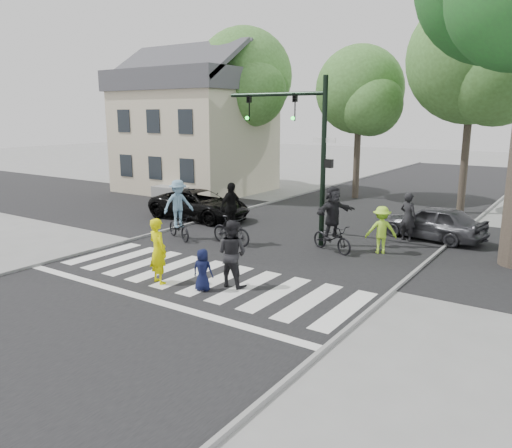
% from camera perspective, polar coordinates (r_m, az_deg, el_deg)
% --- Properties ---
extents(ground, '(120.00, 120.00, 0.00)m').
position_cam_1_polar(ground, '(14.15, -8.60, -7.09)').
color(ground, gray).
rests_on(ground, ground).
extents(road_stem, '(10.00, 70.00, 0.01)m').
position_cam_1_polar(road_stem, '(17.95, 2.27, -2.70)').
color(road_stem, black).
rests_on(road_stem, ground).
extents(road_cross, '(70.00, 10.00, 0.01)m').
position_cam_1_polar(road_cross, '(20.49, 6.71, -0.86)').
color(road_cross, black).
rests_on(road_cross, ground).
extents(curb_left, '(0.10, 70.00, 0.10)m').
position_cam_1_polar(curb_left, '(20.97, -9.53, -0.52)').
color(curb_left, gray).
rests_on(curb_left, ground).
extents(curb_right, '(0.10, 70.00, 0.10)m').
position_cam_1_polar(curb_right, '(15.97, 17.89, -5.08)').
color(curb_right, gray).
rests_on(curb_right, ground).
extents(crosswalk, '(10.00, 3.85, 0.01)m').
position_cam_1_polar(crosswalk, '(14.61, -6.83, -6.36)').
color(crosswalk, silver).
rests_on(crosswalk, ground).
extents(traffic_signal, '(4.45, 0.29, 6.00)m').
position_cam_1_polar(traffic_signal, '(18.20, 5.36, 9.90)').
color(traffic_signal, black).
rests_on(traffic_signal, ground).
extents(bg_tree_0, '(5.46, 5.20, 8.97)m').
position_cam_1_polar(bg_tree_0, '(34.45, -7.73, 14.77)').
color(bg_tree_0, brown).
rests_on(bg_tree_0, ground).
extents(bg_tree_1, '(6.09, 5.80, 9.80)m').
position_cam_1_polar(bg_tree_1, '(30.94, -1.18, 16.09)').
color(bg_tree_1, brown).
rests_on(bg_tree_1, ground).
extents(bg_tree_2, '(5.04, 4.80, 8.40)m').
position_cam_1_polar(bg_tree_2, '(28.52, 12.07, 14.38)').
color(bg_tree_2, brown).
rests_on(bg_tree_2, ground).
extents(bg_tree_3, '(6.30, 6.00, 10.20)m').
position_cam_1_polar(bg_tree_3, '(25.56, 24.18, 16.46)').
color(bg_tree_3, brown).
rests_on(bg_tree_3, ground).
extents(house, '(8.40, 8.10, 8.82)m').
position_cam_1_polar(house, '(31.44, -7.00, 10.74)').
color(house, beige).
rests_on(house, ground).
extents(pedestrian_woman, '(0.78, 0.62, 1.88)m').
position_cam_1_polar(pedestrian_woman, '(14.27, -11.13, -3.05)').
color(pedestrian_woman, '#ECEC03').
rests_on(pedestrian_woman, ground).
extents(pedestrian_child, '(0.65, 0.50, 1.17)m').
position_cam_1_polar(pedestrian_child, '(13.58, -6.11, -5.25)').
color(pedestrian_child, black).
rests_on(pedestrian_child, ground).
extents(pedestrian_adult, '(0.96, 0.76, 1.89)m').
position_cam_1_polar(pedestrian_adult, '(13.78, -2.78, -3.37)').
color(pedestrian_adult, black).
rests_on(pedestrian_adult, ground).
extents(cyclist_left, '(1.90, 1.34, 2.28)m').
position_cam_1_polar(cyclist_left, '(19.17, -8.84, 1.16)').
color(cyclist_left, black).
rests_on(cyclist_left, ground).
extents(cyclist_mid, '(1.80, 1.10, 2.30)m').
position_cam_1_polar(cyclist_mid, '(18.19, -2.87, 0.53)').
color(cyclist_mid, black).
rests_on(cyclist_mid, ground).
extents(cyclist_right, '(1.93, 1.78, 2.31)m').
position_cam_1_polar(cyclist_right, '(17.41, 8.75, 0.15)').
color(cyclist_right, black).
rests_on(cyclist_right, ground).
extents(car_suv, '(4.81, 2.25, 1.33)m').
position_cam_1_polar(car_suv, '(22.82, -6.46, 2.21)').
color(car_suv, black).
rests_on(car_suv, ground).
extents(car_grey, '(4.11, 2.25, 1.33)m').
position_cam_1_polar(car_grey, '(20.13, 19.54, 0.17)').
color(car_grey, '#38383D').
rests_on(car_grey, ground).
extents(bystander_hivis, '(1.22, 1.06, 1.64)m').
position_cam_1_polar(bystander_hivis, '(17.57, 14.12, -0.67)').
color(bystander_hivis, '#AFF232').
rests_on(bystander_hivis, ground).
extents(bystander_dark, '(0.78, 0.63, 1.85)m').
position_cam_1_polar(bystander_dark, '(19.55, 16.97, 0.78)').
color(bystander_dark, black).
rests_on(bystander_dark, ground).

